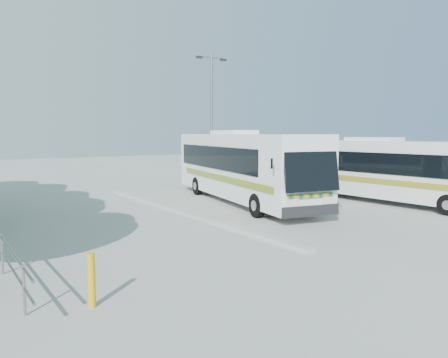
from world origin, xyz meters
TOP-DOWN VIEW (x-y plane):
  - ground at (0.00, 0.00)m, footprint 100.00×100.00m
  - kerb_divider at (-2.30, 2.00)m, footprint 0.40×16.00m
  - coach_main at (1.72, 2.87)m, footprint 4.84×12.69m
  - coach_adjacent at (7.73, -1.40)m, footprint 2.81×11.33m
  - lamppost at (2.00, 6.15)m, footprint 1.93×0.20m
  - bollard at (-8.81, -6.32)m, footprint 0.19×0.19m

SIDE VIEW (x-z plane):
  - ground at x=0.00m, z-range 0.00..0.00m
  - kerb_divider at x=-2.30m, z-range 0.00..0.15m
  - bollard at x=-8.81m, z-range 0.00..1.12m
  - coach_adjacent at x=7.73m, z-range 0.15..3.27m
  - coach_main at x=1.72m, z-range 0.17..3.62m
  - lamppost at x=2.00m, z-range 0.41..8.30m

